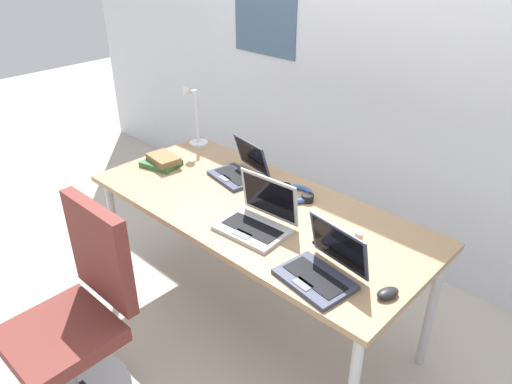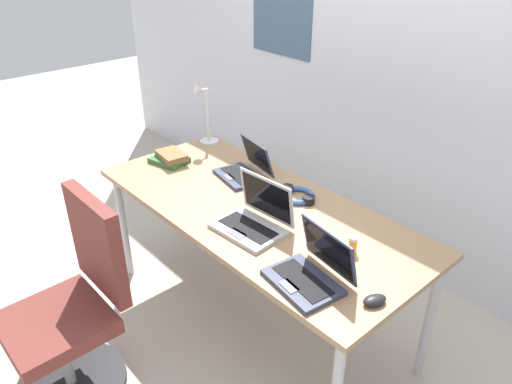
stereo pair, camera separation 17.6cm
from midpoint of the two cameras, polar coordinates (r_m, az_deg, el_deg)
ground_plane at (r=2.89m, az=-1.79°, el=-14.38°), size 12.00×12.00×0.00m
wall_back at (r=3.05m, az=13.09°, el=15.32°), size 6.00×0.13×2.60m
desk at (r=2.47m, az=-2.03°, el=-2.81°), size 1.80×0.80×0.74m
desk_lamp at (r=3.08m, az=-9.07°, el=8.70°), size 0.12×0.18×0.40m
laptop_far_corner at (r=2.71m, az=-3.82°, el=2.54°), size 0.31×0.29×0.20m
laptop_center at (r=2.25m, az=-2.07°, el=-3.26°), size 0.33×0.28×0.24m
laptop_back_right at (r=1.96m, az=5.18°, el=-9.00°), size 0.33×0.29×0.22m
computer_mouse at (r=1.93m, az=12.63°, el=-11.55°), size 0.08×0.11×0.03m
cell_phone at (r=2.20m, az=6.20°, el=-5.60°), size 0.08×0.14×0.01m
headphones at (r=2.52m, az=2.72°, el=-0.23°), size 0.21×0.18×0.04m
pill_bottle at (r=2.15m, az=9.65°, el=-5.55°), size 0.04×0.04×0.08m
book_stack at (r=2.91m, az=-12.64°, el=3.53°), size 0.24×0.20×0.07m
office_chair at (r=2.42m, az=-22.20°, el=-14.68°), size 0.52×0.54×0.97m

